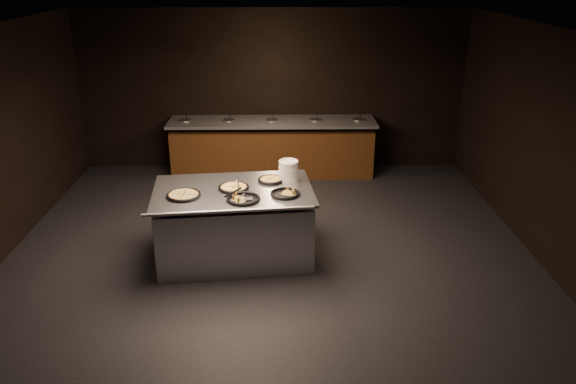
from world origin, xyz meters
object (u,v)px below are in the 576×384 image
(pan_cheese_whole, at_px, (234,187))
(serving_counter, at_px, (234,225))
(plate_stack, at_px, (288,171))
(pan_veggie_whole, at_px, (184,195))

(pan_cheese_whole, bearing_deg, serving_counter, -110.15)
(pan_cheese_whole, bearing_deg, plate_stack, 22.48)
(serving_counter, height_order, plate_stack, plate_stack)
(plate_stack, height_order, pan_cheese_whole, plate_stack)
(serving_counter, distance_m, pan_cheese_whole, 0.52)
(pan_cheese_whole, bearing_deg, pan_veggie_whole, -158.10)
(pan_veggie_whole, xyz_separation_m, pan_cheese_whole, (0.60, 0.24, -0.00))
(serving_counter, xyz_separation_m, plate_stack, (0.71, 0.31, 0.64))
(serving_counter, distance_m, plate_stack, 1.00)
(plate_stack, distance_m, pan_cheese_whole, 0.76)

